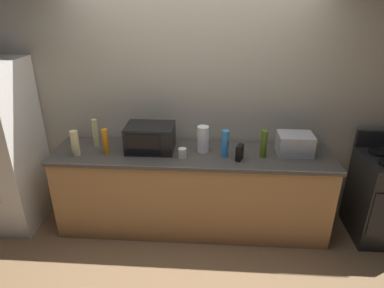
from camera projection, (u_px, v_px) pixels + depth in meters
The scene contains 13 objects.
ground_plane at pixel (189, 250), 3.38m from camera, with size 8.00×8.00×0.00m, color #93704C.
back_wall at pixel (195, 98), 3.56m from camera, with size 6.40×0.10×2.70m, color #B2A893.
counter_run at pixel (192, 191), 3.56m from camera, with size 2.84×0.64×0.90m.
microwave at pixel (150, 138), 3.39m from camera, with size 0.48×0.35×0.27m.
toaster_oven at pixel (295, 144), 3.32m from camera, with size 0.34×0.26×0.21m, color #B7BABF.
paper_towel_roll at pixel (203, 139), 3.36m from camera, with size 0.12×0.12×0.27m, color white.
cordless_phone at pixel (240, 153), 3.21m from camera, with size 0.05×0.11×0.15m, color black.
bottle_hand_soap at pixel (75, 143), 3.28m from camera, with size 0.08×0.08×0.26m, color beige.
bottle_spray_cleaner at pixel (225, 144), 3.25m from camera, with size 0.07×0.07×0.27m, color #338CE5.
bottle_olive_oil at pixel (264, 144), 3.24m from camera, with size 0.07×0.07×0.28m, color #4C6B19.
bottle_vinegar at pixel (95, 133), 3.49m from camera, with size 0.06×0.06×0.29m, color beige.
bottle_dish_soap at pixel (105, 141), 3.32m from camera, with size 0.06×0.06×0.26m, color orange.
mug_white at pixel (182, 153), 3.26m from camera, with size 0.08×0.08×0.10m, color white.
Camera 1 is at (0.21, -2.63, 2.37)m, focal length 31.25 mm.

